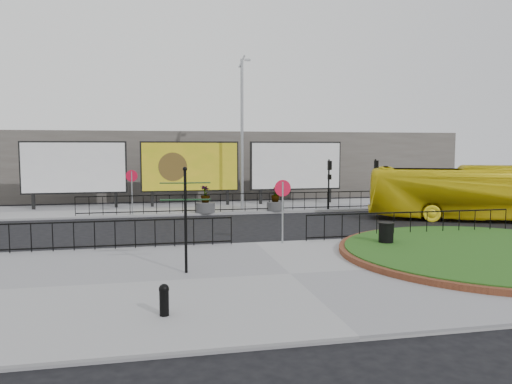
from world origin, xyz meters
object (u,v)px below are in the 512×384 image
object	(u,v)px
lamp_post	(242,131)
bus	(469,193)
litter_bin	(386,235)
planter_c	(275,202)
bollard	(164,298)
planter_b	(205,203)
billboard_mid	(190,167)
fingerpost_sign	(185,209)

from	to	relation	value
lamp_post	bus	xyz separation A→B (m)	(10.94, -6.69, -3.38)
lamp_post	litter_bin	size ratio (longest dim) A/B	9.63
planter_c	bus	bearing A→B (deg)	-28.78
bollard	planter_b	bearing A→B (deg)	80.83
bollard	bus	distance (m)	20.34
billboard_mid	planter_b	distance (m)	4.11
planter_b	bollard	bearing A→B (deg)	-99.17
fingerpost_sign	lamp_post	bearing A→B (deg)	82.03
billboard_mid	bollard	size ratio (longest dim) A/B	8.66
planter_b	billboard_mid	bearing A→B (deg)	98.97
billboard_mid	lamp_post	xyz separation A→B (m)	(3.01, -1.97, 2.23)
bollard	planter_c	size ratio (longest dim) A/B	0.49
planter_b	litter_bin	bearing A→B (deg)	-64.73
fingerpost_sign	planter_b	world-z (taller)	fingerpost_sign
litter_bin	bus	world-z (taller)	bus
lamp_post	planter_b	size ratio (longest dim) A/B	5.93
bus	litter_bin	bearing A→B (deg)	152.55
lamp_post	planter_b	bearing A→B (deg)	-146.79
planter_b	planter_c	size ratio (longest dim) A/B	1.07
billboard_mid	planter_c	xyz separation A→B (m)	(4.69, -3.57, -1.98)
fingerpost_sign	litter_bin	xyz separation A→B (m)	(7.49, 2.13, -1.42)
fingerpost_sign	planter_b	distance (m)	13.87
bus	planter_b	xyz separation A→B (m)	(-13.39, 5.09, -0.80)
lamp_post	fingerpost_sign	distance (m)	16.14
billboard_mid	bus	distance (m)	16.46
fingerpost_sign	bus	bearing A→B (deg)	37.48
fingerpost_sign	planter_b	xyz separation A→B (m)	(2.06, 13.65, -1.38)
bollard	fingerpost_sign	bearing A→B (deg)	78.66
billboard_mid	bollard	world-z (taller)	billboard_mid
planter_b	lamp_post	bearing A→B (deg)	33.21
fingerpost_sign	planter_c	world-z (taller)	fingerpost_sign
planter_b	planter_c	distance (m)	4.13
fingerpost_sign	planter_c	distance (m)	15.05
bollard	planter_c	bearing A→B (deg)	68.25
litter_bin	planter_b	world-z (taller)	planter_b
billboard_mid	planter_c	size ratio (longest dim) A/B	4.24
fingerpost_sign	billboard_mid	bearing A→B (deg)	93.52
litter_bin	planter_b	bearing A→B (deg)	115.27
lamp_post	planter_b	xyz separation A→B (m)	(-2.44, -1.60, -4.18)
billboard_mid	litter_bin	bearing A→B (deg)	-68.32
bus	planter_b	distance (m)	14.34
billboard_mid	bus	xyz separation A→B (m)	(13.95, -8.66, -1.15)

